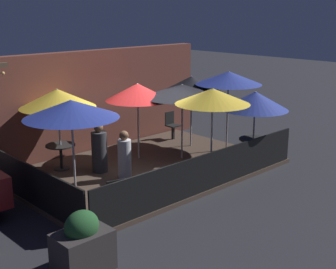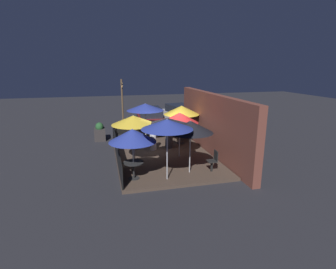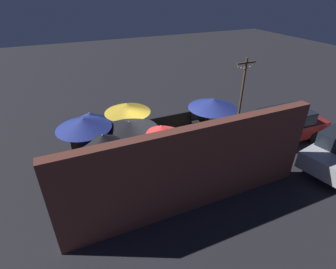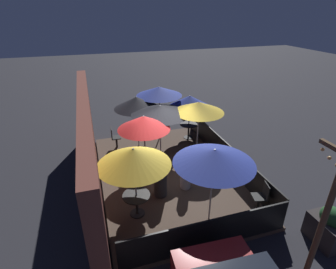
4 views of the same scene
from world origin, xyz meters
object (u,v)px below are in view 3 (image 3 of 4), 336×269
patio_umbrella_2 (127,108)px  parked_car_0 (284,125)px  patio_umbrella_7 (103,141)px  light_post (242,90)px  planter_box (209,110)px  patio_umbrella_1 (90,118)px  dining_table_0 (219,161)px  dining_table_1 (94,144)px  patio_umbrella_0 (222,129)px  patron_1 (181,142)px  patio_chair_1 (195,120)px  patio_umbrella_3 (129,126)px  patio_chair_0 (111,195)px  patron_0 (193,152)px  patio_umbrella_4 (213,103)px  patio_umbrella_6 (161,132)px  patio_umbrella_5 (83,123)px

patio_umbrella_2 → parked_car_0: (-7.21, 2.06, -1.40)m
patio_umbrella_7 → light_post: 7.91m
planter_box → patio_umbrella_1: bearing=11.3°
dining_table_0 → dining_table_1: bearing=-37.6°
patio_umbrella_0 → patio_umbrella_7: bearing=-12.1°
parked_car_0 → patron_1: bearing=-5.7°
patio_chair_1 → parked_car_0: 4.37m
patio_umbrella_1 → parked_car_0: 9.14m
patio_umbrella_1 → parked_car_0: size_ratio=0.49×
patio_umbrella_3 → patio_chair_0: 2.64m
dining_table_0 → patron_0: patron_0 is taller
patio_umbrella_4 → patio_chair_0: 5.87m
patio_umbrella_1 → patio_chair_0: 3.70m
patio_umbrella_7 → patio_chair_1: bearing=-152.4°
dining_table_1 → patron_1: (-3.55, 1.50, 0.03)m
patio_umbrella_0 → patio_umbrella_6: patio_umbrella_0 is taller
patio_umbrella_7 → patron_1: patio_umbrella_7 is taller
patio_chair_0 → planter_box: (-6.84, -4.80, -0.13)m
patron_1 → planter_box: (-3.21, -2.84, -0.22)m
patio_umbrella_1 → planter_box: 7.04m
dining_table_0 → patio_chair_0: bearing=1.5°
patio_umbrella_4 → patron_1: patio_umbrella_4 is taller
patio_umbrella_3 → patron_0: bearing=164.1°
patio_umbrella_5 → planter_box: bearing=-159.7°
dining_table_0 → patron_1: size_ratio=0.62×
patio_umbrella_6 → dining_table_1: (2.16, -2.58, -1.45)m
patio_umbrella_4 → patio_chair_0: size_ratio=2.51×
patio_umbrella_5 → dining_table_0: patio_umbrella_5 is taller
dining_table_1 → parked_car_0: size_ratio=0.19×
patio_umbrella_2 → parked_car_0: size_ratio=0.54×
parked_car_0 → patio_umbrella_5: bearing=-3.1°
patio_umbrella_0 → planter_box: bearing=-117.3°
dining_table_1 → patio_chair_0: patio_chair_0 is taller
patio_umbrella_0 → patio_umbrella_1: bearing=-37.6°
patio_umbrella_6 → patron_0: bearing=-174.3°
patio_umbrella_1 → patio_umbrella_7: patio_umbrella_7 is taller
patio_chair_1 → planter_box: (-1.49, -1.05, -0.13)m
dining_table_0 → patron_1: (0.78, -1.85, 0.04)m
patio_umbrella_6 → planter_box: 6.26m
patio_umbrella_0 → patio_umbrella_2: 4.16m
patron_1 → patio_umbrella_2: bearing=89.9°
patio_umbrella_7 → patron_1: (-3.49, -0.93, -1.43)m
patio_umbrella_1 → patio_chair_1: 5.44m
patio_umbrella_7 → patron_0: size_ratio=1.67×
patio_chair_0 → patio_umbrella_6: bearing=-67.3°
patio_umbrella_2 → patio_umbrella_5: (1.97, 1.07, 0.17)m
patio_chair_1 → patron_0: bearing=-15.9°
patio_umbrella_3 → dining_table_0: 3.84m
patron_1 → parked_car_0: bearing=-66.4°
patio_umbrella_0 → patron_0: patio_umbrella_0 is taller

